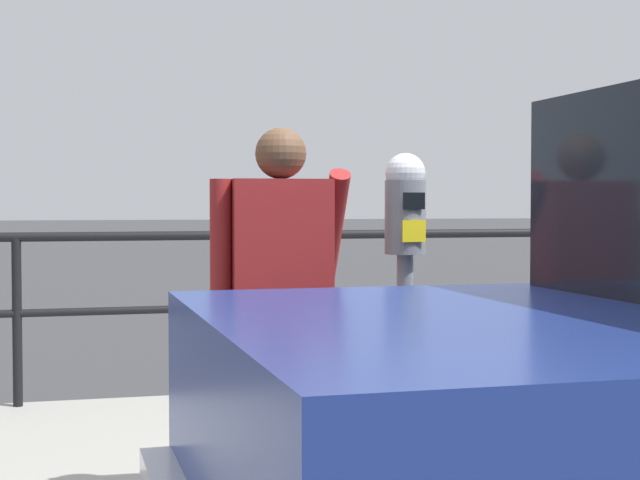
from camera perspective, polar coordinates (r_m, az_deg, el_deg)
sidewalk_curb at (r=5.49m, az=3.87°, el=-12.03°), size 36.00×2.90×0.13m
parking_meter at (r=4.12m, az=5.00°, el=-0.57°), size 0.17×0.19×1.49m
pedestrian_at_meter at (r=4.08m, az=-2.31°, el=-3.22°), size 0.61×0.45×1.60m
background_railing at (r=6.62m, az=0.25°, el=-2.15°), size 24.06×0.06×1.10m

